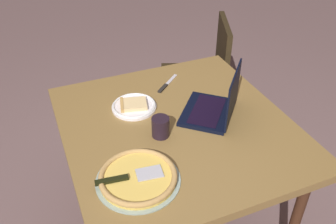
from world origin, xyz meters
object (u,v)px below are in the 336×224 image
Objects in this scene: drink_cup at (161,127)px; pizza_plate at (134,106)px; dining_table at (177,136)px; chair_near at (203,72)px; table_knife at (166,85)px; laptop at (216,106)px; pizza_tray at (138,177)px.

pizza_plate is at bearing -169.68° from drink_cup.
dining_table is 1.25× the size of chair_near.
dining_table is 4.94× the size of pizza_plate.
chair_near is (-0.45, 0.48, -0.26)m from table_knife.
dining_table is 0.37m from table_knife.
chair_near reaches higher than drink_cup.
drink_cup is at bearing -25.48° from table_knife.
drink_cup is (0.39, -0.19, 0.05)m from table_knife.
drink_cup reaches higher than table_knife.
table_knife reaches higher than dining_table.
laptop is 0.38m from table_knife.
dining_table is at bearing -13.55° from table_knife.
drink_cup is 0.11× the size of chair_near.
dining_table is 6.52× the size of table_knife.
table_knife is (-0.63, 0.38, -0.02)m from pizza_tray.
dining_table is at bearing 114.35° from drink_cup.
drink_cup reaches higher than pizza_tray.
pizza_plate is 0.25× the size of chair_near.
chair_near is at bearing 133.22° from table_knife.
table_knife is 0.44m from drink_cup.
dining_table is at bearing -91.08° from laptop.
table_knife is at bearing -160.99° from laptop.
chair_near is at bearing 141.67° from drink_cup.
drink_cup is at bearing 10.32° from pizza_plate.
pizza_plate reaches higher than dining_table.
laptop reaches higher than chair_near.
pizza_tray is 3.50× the size of drink_cup.
table_knife is 0.19× the size of chair_near.
table_knife is (-0.14, 0.23, -0.01)m from pizza_plate.
laptop is at bearing 88.92° from dining_table.
laptop is 3.90× the size of drink_cup.
pizza_tray is at bearing -38.49° from chair_near.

